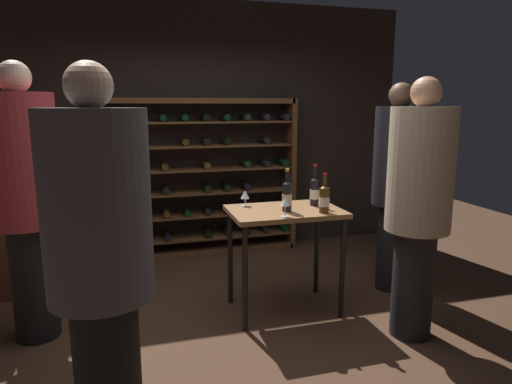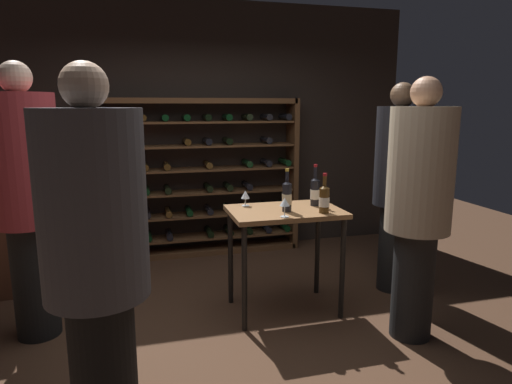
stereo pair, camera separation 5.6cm
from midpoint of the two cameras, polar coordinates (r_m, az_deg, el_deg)
The scene contains 13 objects.
ground_plane at distance 3.76m, azimuth -2.15°, elevation -16.98°, with size 10.34×10.34×0.00m, color #472D1E.
back_wall at distance 5.46m, azimuth -7.43°, elevation 7.95°, with size 5.29×0.10×2.96m, color black.
wine_rack at distance 5.31m, azimuth -7.21°, elevation 1.67°, with size 2.41×0.32×1.84m.
tasting_table at distance 3.79m, azimuth 4.12°, elevation -3.98°, with size 0.93×0.63×0.90m.
person_host_in_suit at distance 4.39m, azimuth 17.97°, elevation 1.60°, with size 0.44×0.44×1.97m.
person_bystander_red_print at distance 2.31m, azimuth -19.11°, elevation -6.94°, with size 0.51×0.51×1.96m.
person_bystander_dark_jacket at distance 3.51m, azimuth 20.46°, elevation -0.90°, with size 0.47×0.47×1.96m.
person_guest_blue_shirt at distance 3.68m, azimuth -26.85°, elevation 0.10°, with size 0.49×0.49×2.07m.
wine_bottle_gold_foil at distance 3.91m, azimuth 7.94°, elevation 0.11°, with size 0.08×0.08×0.36m.
wine_bottle_green_slim at distance 3.67m, azimuth 4.40°, elevation -0.51°, with size 0.08×0.08×0.35m.
wine_bottle_amber_reserve at distance 3.66m, azimuth 9.13°, elevation -0.86°, with size 0.08×0.08×0.32m.
wine_glass_stemmed_left at distance 3.48m, azimuth 4.14°, elevation -1.39°, with size 0.08×0.08×0.15m.
wine_glass_stemmed_center at distance 3.86m, azimuth -0.95°, elevation -0.40°, with size 0.07×0.07×0.14m.
Camera 2 is at (-0.71, -3.24, 1.76)m, focal length 31.38 mm.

